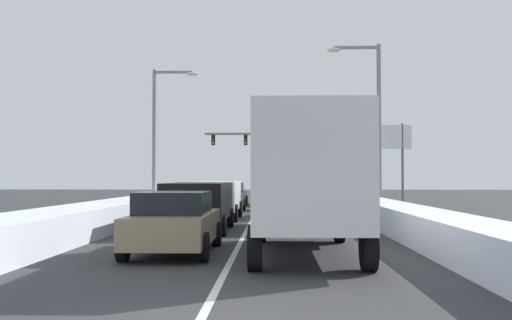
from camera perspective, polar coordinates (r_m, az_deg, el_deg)
The scene contains 19 objects.
ground_plane at distance 27.32m, azimuth -0.32°, elevation -5.54°, with size 128.77×128.77×0.00m, color #333335.
lane_stripe_between_right_lane_and_center_lane at distance 32.26m, azimuth -0.01°, elevation -4.93°, with size 0.14×54.48×0.01m, color silver.
snow_bank_right_shoulder at distance 32.52m, azimuth 9.39°, elevation -4.10°, with size 1.60×54.48×0.90m, color silver.
snow_bank_left_shoulder at distance 32.83m, azimuth -9.32°, elevation -4.07°, with size 2.12×54.48×0.91m, color silver.
box_truck_right_lane_nearest at distance 14.52m, azimuth 4.64°, elevation -1.48°, with size 2.53×7.20×3.36m.
suv_gray_right_lane_second at distance 22.48m, azimuth 3.98°, elevation -3.78°, with size 2.16×4.90×1.67m.
sedan_green_right_lane_third at distance 28.43m, azimuth 3.16°, elevation -3.84°, with size 2.00×4.50×1.51m.
sedan_red_right_lane_fourth at distance 34.91m, azimuth 3.09°, elevation -3.43°, with size 2.00×4.50×1.51m.
suv_maroon_right_lane_fifth at distance 41.55m, azimuth 2.38°, elevation -2.80°, with size 2.16×4.90×1.67m.
sedan_tan_center_lane_nearest at distance 15.06m, azimuth -7.66°, elevation -5.80°, with size 2.00×4.50×1.51m.
suv_black_center_lane_second at distance 21.03m, azimuth -5.40°, elevation -3.93°, with size 2.16×4.90×1.67m.
suv_white_center_lane_third at distance 26.95m, azimuth -3.82°, elevation -3.43°, with size 2.16×4.90×1.67m.
sedan_charcoal_center_lane_fourth at distance 32.88m, azimuth -2.87°, elevation -3.54°, with size 2.00×4.50×1.51m.
sedan_navy_center_lane_fifth at distance 38.56m, azimuth -2.39°, elevation -3.26°, with size 2.00×4.50×1.51m.
traffic_light_gantry at distance 57.02m, azimuth 1.92°, elevation 1.25°, with size 10.60×0.47×6.20m.
street_lamp_right_near at distance 30.26m, azimuth 10.82°, elevation 4.35°, with size 2.66×0.36×8.38m.
street_lamp_right_mid at distance 49.83m, azimuth 7.21°, elevation 1.51°, with size 2.66×0.36×7.58m.
street_lamp_left_mid at distance 35.56m, azimuth -8.96°, elevation 3.22°, with size 2.66×0.36×8.10m.
roadside_sign_right at distance 42.10m, azimuth 12.25°, elevation 1.34°, with size 3.20×0.16×5.50m.
Camera 1 is at (0.96, -7.43, 1.86)m, focal length 42.60 mm.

